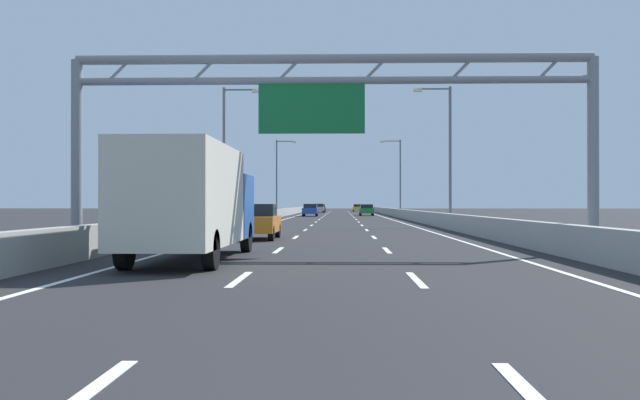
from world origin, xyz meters
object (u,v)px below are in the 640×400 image
silver_car (319,208)px  yellow_car (358,208)px  blue_car (310,210)px  box_truck (191,199)px  streetlamp_left_far (279,173)px  green_car (366,210)px  streetlamp_right_far (398,173)px  sign_gantry (330,100)px  streetlamp_right_mid (447,147)px  black_car (320,208)px  streetlamp_left_mid (227,147)px  orange_car (256,221)px

silver_car → yellow_car: size_ratio=0.95×
blue_car → box_truck: box_truck is taller
streetlamp_left_far → silver_car: 33.71m
yellow_car → green_car: size_ratio=1.01×
streetlamp_right_far → sign_gantry: bearing=-96.6°
yellow_car → streetlamp_right_mid: bearing=-87.6°
sign_gantry → streetlamp_left_far: size_ratio=1.78×
yellow_car → box_truck: (-7.43, -121.13, 0.93)m
sign_gantry → box_truck: sign_gantry is taller
silver_car → black_car: size_ratio=0.94×
box_truck → green_car: bearing=84.2°
streetlamp_right_mid → streetlamp_right_far: size_ratio=1.00×
streetlamp_right_far → black_car: (-10.91, 42.00, -4.64)m
streetlamp_left_mid → blue_car: (4.00, 38.82, -4.61)m
green_car → box_truck: (-7.40, -72.54, 0.91)m
streetlamp_right_far → green_car: streetlamp_right_far is taller
orange_car → streetlamp_left_far: bearing=94.0°
blue_car → green_car: (7.09, 4.72, -0.03)m
sign_gantry → silver_car: 98.46m
yellow_car → black_car: 12.57m
streetlamp_right_mid → box_truck: 31.33m
streetlamp_right_mid → orange_car: (-10.91, -17.22, -4.61)m
streetlamp_left_far → green_car: 12.61m
streetlamp_right_mid → green_car: bearing=95.0°
streetlamp_left_mid → blue_car: size_ratio=2.03×
streetlamp_right_mid → streetlamp_right_far: same height
streetlamp_left_far → blue_car: 6.18m
streetlamp_right_far → yellow_car: streetlamp_right_far is taller
streetlamp_left_mid → streetlamp_right_mid: 14.93m
streetlamp_left_mid → orange_car: size_ratio=2.30×
blue_car → black_car: (0.02, 42.94, -0.04)m
streetlamp_left_mid → orange_car: bearing=-76.8°
silver_car → yellow_car: bearing=69.8°
yellow_car → silver_car: bearing=-110.2°
sign_gantry → yellow_car: sign_gantry is taller
streetlamp_right_mid → blue_car: (-10.93, 38.82, -4.61)m
streetlamp_right_mid → green_car: 43.95m
black_car → box_truck: bearing=-90.2°
streetlamp_left_mid → streetlamp_right_far: (14.93, 39.76, 0.00)m
streetlamp_left_mid → streetlamp_right_far: bearing=69.4°
orange_car → streetlamp_right_mid: bearing=57.7°
blue_car → silver_car: bearing=89.9°
box_truck → orange_car: bearing=88.4°
streetlamp_right_mid → blue_car: streetlamp_right_mid is taller
streetlamp_right_mid → orange_car: streetlamp_right_mid is taller
streetlamp_right_far → box_truck: bearing=-99.3°
blue_car → yellow_car: 53.78m
sign_gantry → silver_car: (-3.34, 98.31, -4.09)m
streetlamp_left_mid → box_truck: size_ratio=1.12×
silver_car → streetlamp_left_far: bearing=-96.9°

